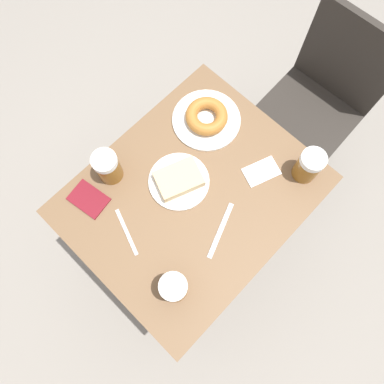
{
  "coord_description": "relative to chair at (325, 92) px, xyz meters",
  "views": [
    {
      "loc": [
        0.27,
        -0.28,
        1.94
      ],
      "look_at": [
        0.0,
        0.0,
        0.75
      ],
      "focal_mm": 35.0,
      "sensor_mm": 36.0,
      "label": 1
    }
  ],
  "objects": [
    {
      "name": "beer_mug_center",
      "position": [
        -0.29,
        -0.93,
        0.28
      ],
      "size": [
        0.08,
        0.08,
        0.13
      ],
      "color": "#8C5619",
      "rests_on": "table"
    },
    {
      "name": "beer_mug_left",
      "position": [
        0.14,
        -1.05,
        0.28
      ],
      "size": [
        0.08,
        0.08,
        0.13
      ],
      "color": "#8C5619",
      "rests_on": "table"
    },
    {
      "name": "chair",
      "position": [
        0.0,
        0.0,
        0.0
      ],
      "size": [
        0.41,
        0.41,
        0.87
      ],
      "rotation": [
        0.0,
        0.0,
        0.03
      ],
      "color": "#2D2823",
      "rests_on": "ground_plane"
    },
    {
      "name": "passport_near_edge",
      "position": [
        -0.28,
        -1.05,
        0.21
      ],
      "size": [
        0.14,
        0.11,
        0.01
      ],
      "rotation": [
        0.0,
        0.0,
        1.73
      ],
      "color": "maroon",
      "rests_on": "table"
    },
    {
      "name": "beer_mug_right",
      "position": [
        0.18,
        -0.47,
        0.28
      ],
      "size": [
        0.08,
        0.08,
        0.13
      ],
      "color": "#8C5619",
      "rests_on": "table"
    },
    {
      "name": "fork",
      "position": [
        -0.11,
        -1.03,
        0.21
      ],
      "size": [
        0.16,
        0.07,
        0.0
      ],
      "rotation": [
        0.0,
        0.0,
        1.22
      ],
      "color": "silver",
      "rests_on": "table"
    },
    {
      "name": "knife",
      "position": [
        0.11,
        -0.82,
        0.21
      ],
      "size": [
        0.08,
        0.19,
        0.0
      ],
      "rotation": [
        0.0,
        0.0,
        3.5
      ],
      "color": "silver",
      "rests_on": "table"
    },
    {
      "name": "plate_with_cake",
      "position": [
        -0.1,
        -0.79,
        0.23
      ],
      "size": [
        0.21,
        0.21,
        0.05
      ],
      "color": "white",
      "rests_on": "table"
    },
    {
      "name": "table",
      "position": [
        -0.04,
        -0.79,
        0.13
      ],
      "size": [
        0.66,
        0.81,
        0.73
      ],
      "color": "brown",
      "rests_on": "ground_plane"
    },
    {
      "name": "ground_plane",
      "position": [
        -0.04,
        -0.79,
        -0.52
      ],
      "size": [
        8.0,
        8.0,
        0.0
      ],
      "primitive_type": "plane",
      "color": "gray"
    },
    {
      "name": "plate_with_donut",
      "position": [
        -0.2,
        -0.55,
        0.23
      ],
      "size": [
        0.25,
        0.25,
        0.05
      ],
      "color": "white",
      "rests_on": "table"
    },
    {
      "name": "napkin_folded",
      "position": [
        0.07,
        -0.57,
        0.21
      ],
      "size": [
        0.11,
        0.14,
        0.0
      ],
      "rotation": [
        0.0,
        0.0,
        4.35
      ],
      "color": "white",
      "rests_on": "table"
    }
  ]
}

